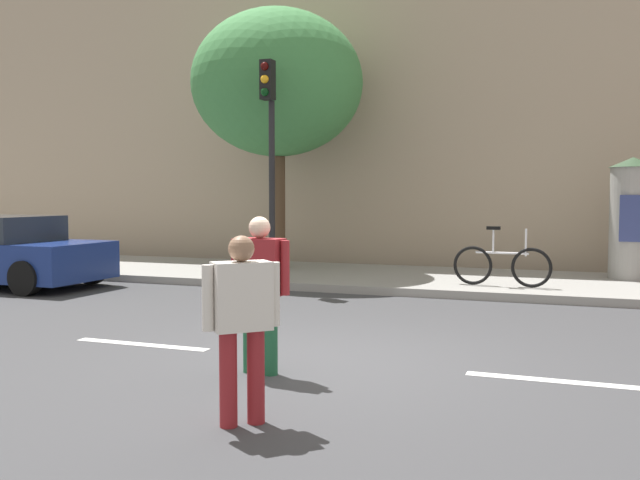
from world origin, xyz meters
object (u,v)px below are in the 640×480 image
(traffic_light, at_px, (269,133))
(poster_column, at_px, (632,217))
(street_tree, at_px, (277,84))
(pedestrian_in_light_jacket, at_px, (242,315))
(bicycle_leaning, at_px, (502,265))
(pedestrian_in_dark_shirt, at_px, (260,281))

(traffic_light, bearing_deg, poster_column, 22.27)
(street_tree, distance_m, pedestrian_in_light_jacket, 10.98)
(poster_column, bearing_deg, bicycle_leaning, -138.46)
(poster_column, relative_size, street_tree, 0.41)
(traffic_light, xyz_separation_m, pedestrian_in_light_jacket, (3.16, -7.46, -2.13))
(traffic_light, distance_m, pedestrian_in_light_jacket, 8.37)
(street_tree, bearing_deg, poster_column, 3.97)
(poster_column, height_order, pedestrian_in_light_jacket, poster_column)
(poster_column, distance_m, pedestrian_in_dark_shirt, 9.56)
(street_tree, bearing_deg, pedestrian_in_dark_shirt, -67.30)
(street_tree, relative_size, pedestrian_in_dark_shirt, 3.64)
(traffic_light, height_order, pedestrian_in_dark_shirt, traffic_light)
(bicycle_leaning, bearing_deg, poster_column, 41.54)
(traffic_light, xyz_separation_m, bicycle_leaning, (4.32, 0.68, -2.46))
(traffic_light, height_order, bicycle_leaning, traffic_light)
(poster_column, xyz_separation_m, bicycle_leaning, (-2.28, -2.02, -0.83))
(pedestrian_in_dark_shirt, bearing_deg, street_tree, 112.70)
(bicycle_leaning, bearing_deg, pedestrian_in_light_jacket, -98.11)
(street_tree, bearing_deg, bicycle_leaning, -16.43)
(street_tree, height_order, pedestrian_in_dark_shirt, street_tree)
(traffic_light, xyz_separation_m, poster_column, (6.60, 2.70, -1.63))
(pedestrian_in_dark_shirt, bearing_deg, poster_column, 65.30)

